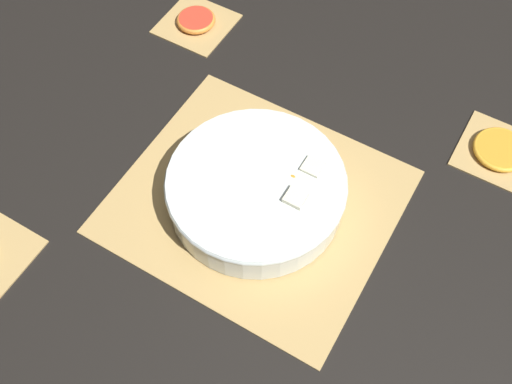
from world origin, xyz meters
name	(u,v)px	position (x,y,z in m)	size (l,w,h in m)	color
ground_plane	(256,202)	(0.00, 0.00, 0.00)	(6.00, 6.00, 0.00)	black
bamboo_mat_center	(256,201)	(0.00, 0.00, 0.00)	(0.43, 0.39, 0.01)	tan
coaster_mat_far_left	(196,23)	(-0.31, 0.30, 0.00)	(0.13, 0.13, 0.01)	tan
coaster_mat_far_right	(499,152)	(0.31, 0.30, 0.00)	(0.13, 0.13, 0.01)	tan
fruit_salad_bowl	(257,188)	(0.00, 0.00, 0.04)	(0.29, 0.29, 0.07)	silver
orange_slice_whole	(501,149)	(0.31, 0.30, 0.01)	(0.09, 0.09, 0.01)	orange
grapefruit_slice	(196,20)	(-0.31, 0.30, 0.01)	(0.08, 0.08, 0.01)	red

